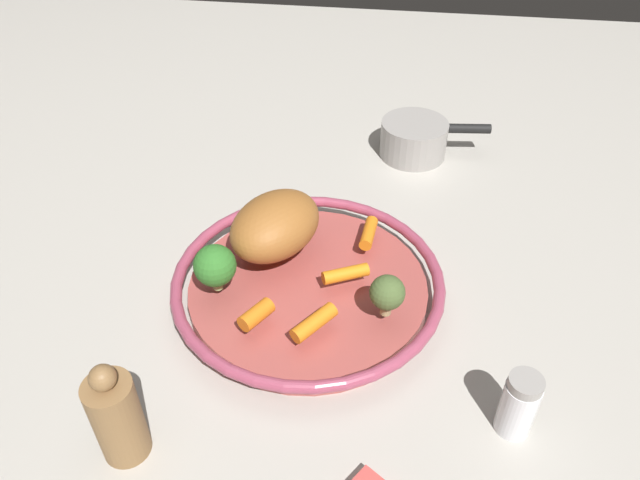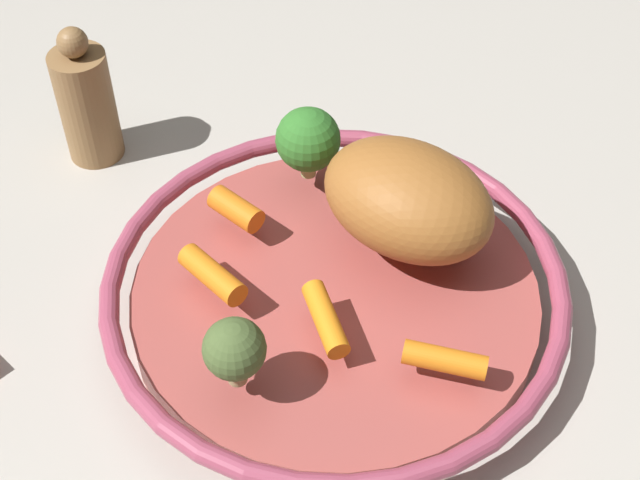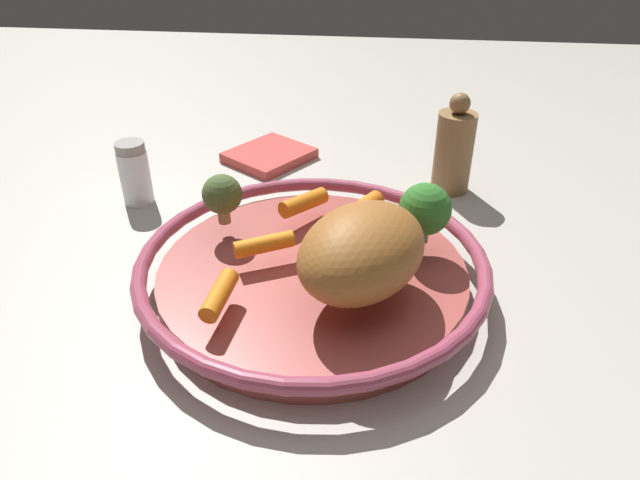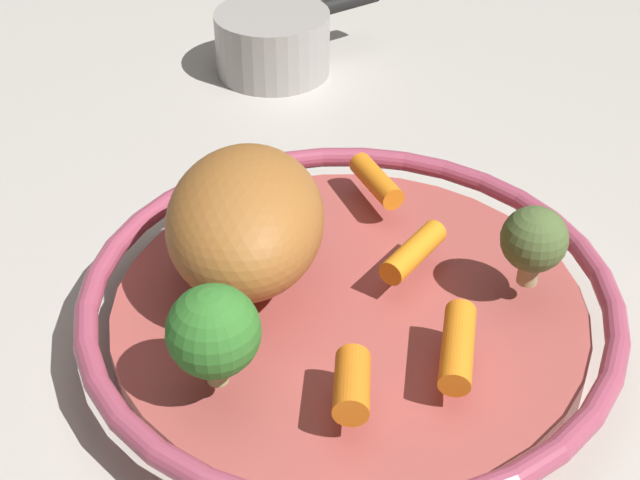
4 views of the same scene
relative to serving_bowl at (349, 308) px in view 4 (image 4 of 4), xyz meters
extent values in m
plane|color=#B7B2A8|center=(0.00, 0.00, -0.02)|extent=(2.13, 2.13, 0.00)
cylinder|color=#A84C47|center=(0.00, 0.00, -0.01)|extent=(0.31, 0.31, 0.03)
torus|color=#A2425B|center=(0.00, 0.00, 0.01)|extent=(0.35, 0.35, 0.02)
ellipsoid|color=#A0612B|center=(-0.05, -0.05, 0.06)|extent=(0.17, 0.15, 0.08)
cylinder|color=orange|center=(-0.08, 0.07, 0.03)|extent=(0.06, 0.02, 0.02)
cylinder|color=orange|center=(0.09, 0.02, 0.03)|extent=(0.06, 0.05, 0.02)
cylinder|color=orange|center=(0.08, -0.05, 0.03)|extent=(0.05, 0.04, 0.02)
cylinder|color=orange|center=(0.00, 0.05, 0.03)|extent=(0.04, 0.06, 0.02)
cylinder|color=tan|center=(0.05, 0.10, 0.03)|extent=(0.01, 0.01, 0.02)
sphere|color=#4B6131|center=(0.05, 0.10, 0.05)|extent=(0.04, 0.04, 0.04)
cylinder|color=#97AA66|center=(0.04, -0.11, 0.03)|extent=(0.01, 0.01, 0.01)
sphere|color=#32762A|center=(0.04, -0.11, 0.06)|extent=(0.05, 0.05, 0.05)
cylinder|color=#9E9993|center=(-0.37, 0.13, 0.01)|extent=(0.11, 0.11, 0.06)
cylinder|color=black|center=(-0.38, 0.22, 0.03)|extent=(0.02, 0.07, 0.02)
camera|label=1|loc=(0.55, 0.09, 0.55)|focal=34.41mm
camera|label=2|loc=(-0.06, 0.44, 0.52)|focal=51.07mm
camera|label=3|loc=(-0.47, -0.06, 0.34)|focal=32.84mm
camera|label=4|loc=(0.37, -0.22, 0.38)|focal=50.06mm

